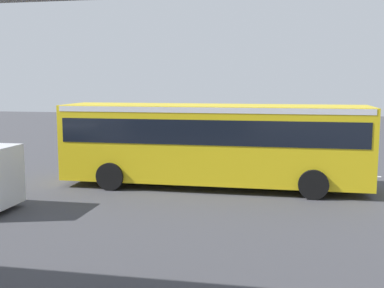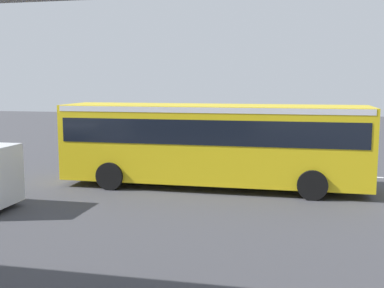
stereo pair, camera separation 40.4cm
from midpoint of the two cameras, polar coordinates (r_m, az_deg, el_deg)
The scene contains 6 objects.
ground at distance 18.67m, azimuth 1.45°, elevation -4.89°, with size 80.00×80.00×0.00m, color #424247.
city_bus at distance 17.91m, azimuth 1.90°, elevation 0.69°, with size 11.54×2.85×3.15m.
lane_dash_leftmost at distance 21.41m, azimuth 18.84°, elevation -3.67°, with size 2.00×0.20×0.01m, color silver.
lane_dash_left at distance 21.22m, azimuth 8.06°, elevation -3.44°, with size 2.00×0.20×0.01m, color silver.
lane_dash_centre at distance 21.78m, azimuth -2.52°, elevation -3.09°, with size 2.00×0.20×0.01m, color silver.
lane_dash_right at distance 23.02m, azimuth -12.26°, elevation -2.67°, with size 2.00×0.20×0.01m, color silver.
Camera 1 is at (-2.79, 18.02, 4.03)m, focal length 43.98 mm.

